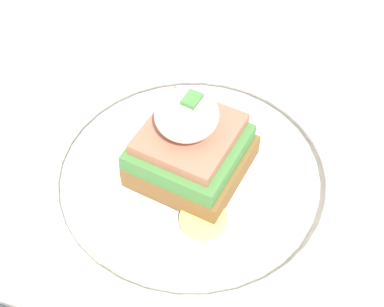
{
  "coord_description": "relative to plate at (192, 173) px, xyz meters",
  "views": [
    {
      "loc": [
        0.22,
        0.13,
        1.13
      ],
      "look_at": [
        -0.03,
        -0.01,
        0.79
      ],
      "focal_mm": 50.0,
      "sensor_mm": 36.0,
      "label": 1
    }
  ],
  "objects": [
    {
      "name": "fork",
      "position": [
        -0.17,
        0.01,
        -0.01
      ],
      "size": [
        0.03,
        0.15,
        0.0
      ],
      "color": "silver",
      "rests_on": "dining_table"
    },
    {
      "name": "sandwich",
      "position": [
        0.0,
        -0.0,
        0.04
      ],
      "size": [
        0.11,
        0.1,
        0.09
      ],
      "color": "brown",
      "rests_on": "plate"
    },
    {
      "name": "plate",
      "position": [
        0.0,
        0.0,
        0.0
      ],
      "size": [
        0.25,
        0.25,
        0.02
      ],
      "color": "silver",
      "rests_on": "dining_table"
    },
    {
      "name": "dining_table",
      "position": [
        0.03,
        0.01,
        -0.12
      ],
      "size": [
        1.08,
        0.76,
        0.75
      ],
      "color": "beige",
      "rests_on": "ground_plane"
    }
  ]
}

